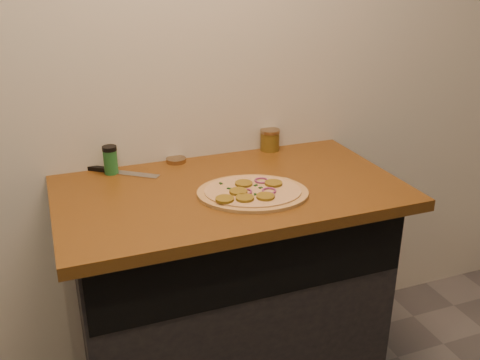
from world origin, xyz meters
name	(u,v)px	position (x,y,z in m)	size (l,w,h in m)	color
cabinet	(228,294)	(0.00, 1.45, 0.43)	(1.10, 0.60, 0.86)	black
countertop	(230,192)	(0.00, 1.42, 0.88)	(1.20, 0.70, 0.04)	brown
pizza	(253,192)	(0.05, 1.33, 0.91)	(0.47, 0.47, 0.03)	tan
chefs_knife	(117,172)	(-0.35, 1.69, 0.91)	(0.25, 0.19, 0.02)	#B7BAC1
mason_jar_lid	(176,160)	(-0.12, 1.72, 0.91)	(0.08, 0.08, 0.02)	#8E7353
salsa_jar	(270,140)	(0.28, 1.72, 0.95)	(0.08, 0.08, 0.09)	maroon
spice_shaker	(110,160)	(-0.37, 1.69, 0.95)	(0.05, 0.05, 0.11)	#1D5C28
flour_spill	(270,184)	(0.14, 1.39, 0.90)	(0.17, 0.17, 0.00)	silver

